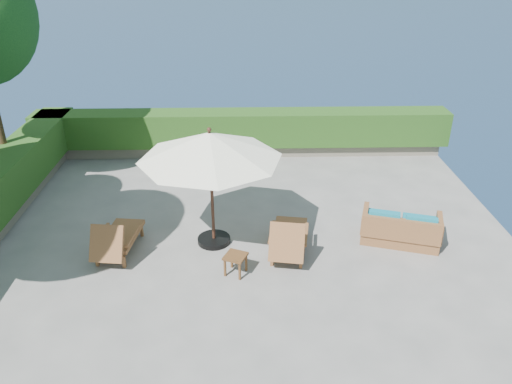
{
  "coord_description": "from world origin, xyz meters",
  "views": [
    {
      "loc": [
        0.05,
        -8.68,
        5.89
      ],
      "look_at": [
        0.3,
        0.8,
        1.1
      ],
      "focal_mm": 35.0,
      "sensor_mm": 36.0,
      "label": 1
    }
  ],
  "objects_px": {
    "lounge_left": "(117,238)",
    "lounge_right": "(289,237)",
    "patio_umbrella": "(210,147)",
    "side_table": "(236,259)",
    "wicker_loveseat": "(400,230)"
  },
  "relations": [
    {
      "from": "side_table",
      "to": "wicker_loveseat",
      "type": "height_order",
      "value": "wicker_loveseat"
    },
    {
      "from": "lounge_left",
      "to": "lounge_right",
      "type": "relative_size",
      "value": 0.94
    },
    {
      "from": "side_table",
      "to": "wicker_loveseat",
      "type": "relative_size",
      "value": 0.29
    },
    {
      "from": "wicker_loveseat",
      "to": "lounge_right",
      "type": "bearing_deg",
      "value": -154.06
    },
    {
      "from": "patio_umbrella",
      "to": "lounge_left",
      "type": "distance_m",
      "value": 2.74
    },
    {
      "from": "side_table",
      "to": "lounge_left",
      "type": "bearing_deg",
      "value": 163.24
    },
    {
      "from": "lounge_right",
      "to": "side_table",
      "type": "relative_size",
      "value": 3.37
    },
    {
      "from": "lounge_left",
      "to": "wicker_loveseat",
      "type": "bearing_deg",
      "value": 9.77
    },
    {
      "from": "patio_umbrella",
      "to": "lounge_left",
      "type": "bearing_deg",
      "value": -168.17
    },
    {
      "from": "lounge_left",
      "to": "side_table",
      "type": "relative_size",
      "value": 3.17
    },
    {
      "from": "side_table",
      "to": "wicker_loveseat",
      "type": "bearing_deg",
      "value": 16.53
    },
    {
      "from": "patio_umbrella",
      "to": "lounge_right",
      "type": "relative_size",
      "value": 1.88
    },
    {
      "from": "patio_umbrella",
      "to": "lounge_right",
      "type": "xyz_separation_m",
      "value": [
        1.58,
        -0.49,
        -1.82
      ]
    },
    {
      "from": "lounge_left",
      "to": "wicker_loveseat",
      "type": "xyz_separation_m",
      "value": [
        6.02,
        0.31,
        -0.07
      ]
    },
    {
      "from": "lounge_left",
      "to": "lounge_right",
      "type": "xyz_separation_m",
      "value": [
        3.56,
        -0.08,
        0.02
      ]
    }
  ]
}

